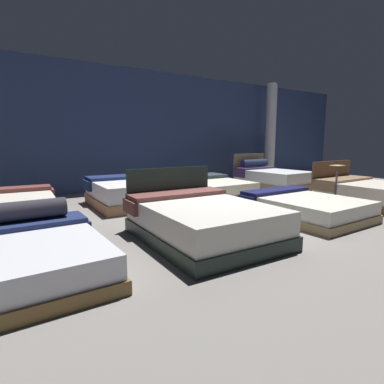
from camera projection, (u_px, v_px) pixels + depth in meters
name	position (u px, v px, depth m)	size (l,w,h in m)	color
ground_plane	(218.00, 214.00, 6.01)	(18.00, 18.00, 0.02)	gray
showroom_back_wall	(138.00, 130.00, 9.03)	(18.00, 0.06, 3.50)	navy
bed_0	(22.00, 256.00, 3.17)	(1.66, 1.95, 0.69)	brown
bed_1	(202.00, 220.00, 4.41)	(1.71, 2.19, 0.97)	black
bed_2	(304.00, 207.00, 5.66)	(1.65, 2.01, 0.45)	#8E7653
bed_3	(368.00, 193.00, 6.85)	(1.71, 1.99, 0.94)	brown
bed_4	(9.00, 207.00, 5.58)	(1.68, 2.01, 0.49)	#997352
bed_5	(129.00, 193.00, 6.82)	(1.63, 1.94, 0.61)	#966849
bed_6	(211.00, 187.00, 8.08)	(1.63, 2.10, 0.50)	#2F2D2E
bed_7	(271.00, 178.00, 9.31)	(1.55, 2.16, 1.03)	olive
price_sign	(335.00, 193.00, 6.32)	(0.28, 0.24, 0.93)	#3F3F44
support_pillar	(270.00, 133.00, 11.26)	(0.37, 0.37, 3.50)	silver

